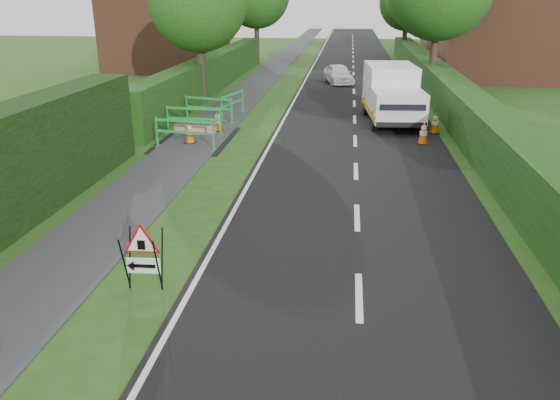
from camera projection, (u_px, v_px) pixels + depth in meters
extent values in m
plane|color=#234A15|center=(197.00, 321.00, 8.45)|extent=(120.00, 120.00, 0.00)
cube|color=black|center=(353.00, 63.00, 40.68)|extent=(6.00, 90.00, 0.02)
cube|color=#2D2D30|center=(280.00, 62.00, 41.31)|extent=(2.00, 90.00, 0.02)
cube|color=#14380F|center=(214.00, 89.00, 29.46)|extent=(1.00, 24.00, 1.80)
cube|color=#14380F|center=(452.00, 117.00, 22.57)|extent=(1.20, 50.00, 1.50)
cube|color=brown|center=(167.00, 27.00, 36.50)|extent=(7.00, 7.00, 5.50)
cube|color=brown|center=(500.00, 31.00, 32.24)|extent=(7.00, 7.00, 5.50)
cube|color=brown|center=(470.00, 21.00, 45.14)|extent=(7.00, 7.00, 5.50)
cylinder|color=#2D2116|center=(201.00, 74.00, 25.24)|extent=(0.36, 0.36, 2.62)
sphere|color=#193E10|center=(198.00, 1.00, 24.12)|extent=(4.40, 4.40, 4.40)
cylinder|color=#2D2116|center=(433.00, 64.00, 27.64)|extent=(0.36, 0.36, 2.97)
cylinder|color=#2D2116|center=(257.00, 44.00, 40.08)|extent=(0.36, 0.36, 2.80)
cylinder|color=#2D2116|center=(404.00, 43.00, 42.60)|extent=(0.36, 0.36, 2.45)
sphere|color=#193E10|center=(407.00, 2.00, 41.54)|extent=(4.20, 4.20, 4.20)
cylinder|color=black|center=(125.00, 264.00, 9.06)|extent=(0.04, 0.32, 1.04)
cylinder|color=black|center=(130.00, 257.00, 9.30)|extent=(0.04, 0.32, 1.04)
cylinder|color=black|center=(158.00, 266.00, 9.02)|extent=(0.04, 0.32, 1.04)
cylinder|color=black|center=(162.00, 259.00, 9.26)|extent=(0.04, 0.32, 1.04)
cube|color=white|center=(144.00, 266.00, 9.17)|extent=(0.58, 0.05, 0.28)
cube|color=black|center=(143.00, 266.00, 9.15)|extent=(0.41, 0.03, 0.07)
cone|color=black|center=(130.00, 266.00, 9.17)|extent=(0.14, 0.17, 0.17)
cube|color=black|center=(141.00, 245.00, 9.01)|extent=(0.13, 0.02, 0.17)
cube|color=silver|center=(390.00, 87.00, 21.97)|extent=(2.07, 3.10, 1.77)
cube|color=silver|center=(398.00, 106.00, 19.99)|extent=(1.99, 2.05, 1.08)
cube|color=black|center=(403.00, 103.00, 19.04)|extent=(1.63, 0.34, 0.50)
cube|color=#E4B00C|center=(368.00, 108.00, 21.45)|extent=(0.39, 4.53, 0.22)
cube|color=#E4B00C|center=(415.00, 109.00, 21.38)|extent=(0.39, 4.53, 0.22)
cube|color=black|center=(401.00, 125.00, 19.31)|extent=(1.80, 0.26, 0.18)
cylinder|color=black|center=(375.00, 121.00, 20.17)|extent=(0.28, 0.75, 0.73)
cylinder|color=black|center=(420.00, 122.00, 20.11)|extent=(0.28, 0.75, 0.73)
cylinder|color=black|center=(366.00, 106.00, 22.94)|extent=(0.28, 0.75, 0.73)
cylinder|color=black|center=(406.00, 106.00, 22.88)|extent=(0.28, 0.75, 0.73)
cube|color=black|center=(422.00, 144.00, 18.49)|extent=(0.38, 0.38, 0.04)
cone|color=#DF5607|center=(424.00, 132.00, 18.35)|extent=(0.32, 0.32, 0.75)
cylinder|color=white|center=(423.00, 133.00, 18.36)|extent=(0.25, 0.25, 0.14)
cylinder|color=white|center=(424.00, 128.00, 18.30)|extent=(0.17, 0.17, 0.10)
cube|color=black|center=(434.00, 133.00, 19.96)|extent=(0.38, 0.38, 0.04)
cone|color=#DF5607|center=(435.00, 122.00, 19.82)|extent=(0.32, 0.32, 0.75)
cylinder|color=white|center=(435.00, 123.00, 19.83)|extent=(0.25, 0.25, 0.14)
cylinder|color=white|center=(435.00, 118.00, 19.77)|extent=(0.17, 0.17, 0.10)
cube|color=black|center=(420.00, 118.00, 22.31)|extent=(0.38, 0.38, 0.04)
cone|color=#DF5607|center=(421.00, 109.00, 22.17)|extent=(0.32, 0.32, 0.75)
cylinder|color=white|center=(420.00, 109.00, 22.19)|extent=(0.25, 0.25, 0.14)
cylinder|color=white|center=(421.00, 105.00, 22.12)|extent=(0.17, 0.17, 0.10)
cube|color=black|center=(190.00, 143.00, 18.61)|extent=(0.38, 0.38, 0.04)
cone|color=#DF5607|center=(190.00, 131.00, 18.47)|extent=(0.32, 0.32, 0.75)
cylinder|color=white|center=(190.00, 132.00, 18.48)|extent=(0.25, 0.25, 0.14)
cylinder|color=white|center=(189.00, 127.00, 18.41)|extent=(0.17, 0.17, 0.10)
cube|color=black|center=(218.00, 131.00, 20.27)|extent=(0.38, 0.38, 0.04)
cone|color=#DF5607|center=(217.00, 120.00, 20.13)|extent=(0.32, 0.32, 0.75)
cylinder|color=white|center=(217.00, 121.00, 20.14)|extent=(0.25, 0.25, 0.14)
cylinder|color=white|center=(217.00, 116.00, 20.08)|extent=(0.17, 0.17, 0.10)
cube|color=green|center=(157.00, 132.00, 18.00)|extent=(0.06, 0.06, 1.00)
cube|color=green|center=(214.00, 136.00, 17.52)|extent=(0.06, 0.06, 1.00)
cube|color=green|center=(184.00, 121.00, 17.61)|extent=(1.99, 0.33, 0.08)
cube|color=green|center=(185.00, 132.00, 17.74)|extent=(1.99, 0.33, 0.08)
cube|color=green|center=(158.00, 146.00, 18.17)|extent=(0.11, 0.35, 0.04)
cube|color=green|center=(214.00, 150.00, 17.69)|extent=(0.11, 0.35, 0.04)
cube|color=green|center=(168.00, 119.00, 19.89)|extent=(0.05, 0.05, 1.00)
cube|color=green|center=(221.00, 121.00, 19.57)|extent=(0.05, 0.05, 1.00)
cube|color=green|center=(193.00, 109.00, 19.58)|extent=(2.00, 0.15, 0.08)
cube|color=green|center=(194.00, 119.00, 19.71)|extent=(2.00, 0.15, 0.08)
cube|color=green|center=(169.00, 132.00, 20.06)|extent=(0.08, 0.35, 0.04)
cube|color=green|center=(221.00, 134.00, 19.74)|extent=(0.08, 0.35, 0.04)
cube|color=green|center=(187.00, 107.00, 21.96)|extent=(0.06, 0.06, 1.00)
cube|color=green|center=(232.00, 111.00, 21.29)|extent=(0.06, 0.06, 1.00)
cube|color=green|center=(208.00, 99.00, 21.48)|extent=(1.95, 0.53, 0.08)
cube|color=green|center=(209.00, 108.00, 21.61)|extent=(1.95, 0.53, 0.08)
cube|color=green|center=(188.00, 119.00, 22.13)|extent=(0.14, 0.35, 0.04)
cube|color=green|center=(232.00, 123.00, 21.46)|extent=(0.14, 0.35, 0.04)
cube|color=green|center=(222.00, 109.00, 21.69)|extent=(0.06, 0.06, 1.00)
cube|color=green|center=(243.00, 100.00, 23.44)|extent=(0.06, 0.06, 1.00)
cube|color=green|center=(232.00, 94.00, 22.42)|extent=(0.52, 1.96, 0.08)
cube|color=green|center=(233.00, 103.00, 22.55)|extent=(0.52, 1.96, 0.08)
cube|color=green|center=(222.00, 121.00, 21.86)|extent=(0.35, 0.14, 0.04)
cube|color=green|center=(243.00, 111.00, 23.61)|extent=(0.35, 0.14, 0.04)
cube|color=red|center=(195.00, 141.00, 18.84)|extent=(1.49, 0.23, 0.25)
imported|color=silver|center=(338.00, 74.00, 31.07)|extent=(1.99, 3.38, 1.08)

